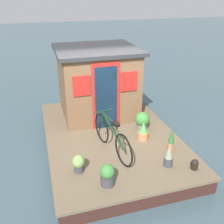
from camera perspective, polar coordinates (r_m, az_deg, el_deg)
The scene contains 11 objects.
ground_plane at distance 7.06m, azimuth -0.46°, elevation -7.39°, with size 60.00×60.00×0.00m, color #384C54.
houseboat_deck at distance 6.96m, azimuth -0.47°, elevation -6.01°, with size 4.81×3.27×0.40m.
houseboat_cabin at distance 7.59m, azimuth -3.23°, elevation 6.68°, with size 2.09×2.27×1.98m.
bicycle at distance 5.90m, azimuth -0.04°, elevation -5.50°, with size 1.78×0.52×0.87m.
potted_plant_ivy at distance 6.93m, azimuth 6.67°, elevation -1.86°, with size 0.39×0.39×0.51m.
potted_plant_basil at distance 5.08m, azimuth -0.99°, elevation -13.66°, with size 0.28×0.28×0.45m.
potted_plant_mint at distance 6.19m, azimuth 12.87°, elevation -5.90°, with size 0.16×0.16×0.59m.
potted_plant_fern at distance 5.67m, azimuth 12.37°, elevation -9.27°, with size 0.19×0.19×0.55m.
potted_plant_succulent at distance 5.45m, azimuth -7.35°, elevation -11.11°, with size 0.25×0.25×0.39m.
potted_plant_rosemary at distance 6.53m, azimuth 6.89°, elevation -4.22°, with size 0.26×0.26×0.47m.
mooring_bollard at distance 5.79m, azimuth 17.70°, elevation -10.89°, with size 0.16×0.16×0.23m.
Camera 1 is at (-5.71, 1.63, 3.83)m, focal length 41.61 mm.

